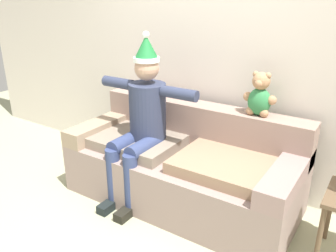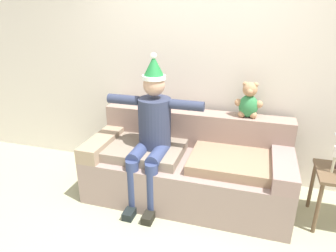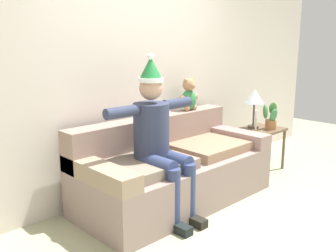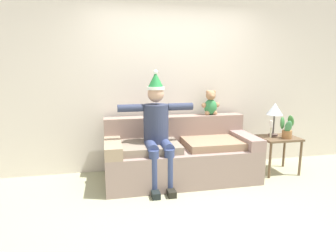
{
  "view_description": "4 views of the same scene",
  "coord_description": "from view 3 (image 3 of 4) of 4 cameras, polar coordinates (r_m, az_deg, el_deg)",
  "views": [
    {
      "loc": [
        1.46,
        -1.49,
        1.85
      ],
      "look_at": [
        -0.05,
        0.81,
        0.79
      ],
      "focal_mm": 36.86,
      "sensor_mm": 36.0,
      "label": 1
    },
    {
      "loc": [
        0.62,
        -1.85,
        1.96
      ],
      "look_at": [
        -0.2,
        0.89,
        0.83
      ],
      "focal_mm": 32.41,
      "sensor_mm": 36.0,
      "label": 2
    },
    {
      "loc": [
        -2.67,
        -1.7,
        1.66
      ],
      "look_at": [
        -0.17,
        0.9,
        0.85
      ],
      "focal_mm": 40.65,
      "sensor_mm": 36.0,
      "label": 3
    },
    {
      "loc": [
        -1.0,
        -2.86,
        1.57
      ],
      "look_at": [
        -0.2,
        0.9,
        0.8
      ],
      "focal_mm": 30.8,
      "sensor_mm": 36.0,
      "label": 4
    }
  ],
  "objects": [
    {
      "name": "couch",
      "position": [
        4.01,
        0.74,
        -6.51
      ],
      "size": [
        2.11,
        0.95,
        0.86
      ],
      "color": "gray",
      "rests_on": "ground_plane"
    },
    {
      "name": "teddy_bear",
      "position": [
        4.45,
        3.15,
        4.55
      ],
      "size": [
        0.29,
        0.17,
        0.38
      ],
      "color": "#317F46",
      "rests_on": "couch"
    },
    {
      "name": "ground_plane",
      "position": [
        3.57,
        12.44,
        -15.34
      ],
      "size": [
        10.0,
        10.0,
        0.0
      ],
      "primitive_type": "plane",
      "color": "#A4A682"
    },
    {
      "name": "side_table",
      "position": [
        5.07,
        13.72,
        -1.32
      ],
      "size": [
        0.55,
        0.46,
        0.55
      ],
      "color": "brown",
      "rests_on": "ground_plane"
    },
    {
      "name": "potted_plant",
      "position": [
        5.02,
        15.14,
        1.28
      ],
      "size": [
        0.24,
        0.23,
        0.36
      ],
      "color": "#99653A",
      "rests_on": "side_table"
    },
    {
      "name": "back_wall",
      "position": [
        4.22,
        -4.59,
        8.42
      ],
      "size": [
        7.0,
        0.1,
        2.7
      ],
      "primitive_type": "cube",
      "color": "beige",
      "rests_on": "ground_plane"
    },
    {
      "name": "person_seated",
      "position": [
        3.53,
        -1.47,
        -1.54
      ],
      "size": [
        1.02,
        0.77,
        1.55
      ],
      "color": "#2F364F",
      "rests_on": "ground_plane"
    },
    {
      "name": "candle_tall",
      "position": [
        4.87,
        13.09,
        1.23
      ],
      "size": [
        0.04,
        0.04,
        0.26
      ],
      "color": "beige",
      "rests_on": "side_table"
    },
    {
      "name": "table_lamp",
      "position": [
        4.99,
        12.84,
        4.09
      ],
      "size": [
        0.24,
        0.24,
        0.5
      ],
      "color": "brown",
      "rests_on": "side_table"
    }
  ]
}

